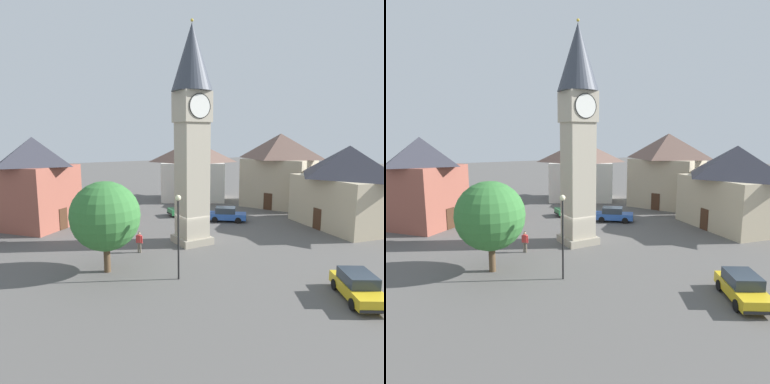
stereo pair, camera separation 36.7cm
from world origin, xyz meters
The scene contains 13 objects.
ground_plane centered at (0.00, 0.00, 0.00)m, with size 200.00×200.00×0.00m, color #565451.
clock_tower centered at (0.00, 0.00, 10.54)m, with size 3.35×3.35×18.09m.
car_blue_kerb centered at (2.87, -13.62, 0.76)m, with size 3.58×4.40×1.53m.
car_silver_kerb centered at (4.63, 9.40, 0.76)m, with size 4.30×2.17×1.53m.
car_red_corner centered at (-2.46, 13.55, 0.76)m, with size 2.72×4.43×1.53m.
car_white_side centered at (7.01, 4.77, 0.76)m, with size 4.28×3.89×1.53m.
pedestrian centered at (-4.86, -0.17, 1.01)m, with size 0.41×0.43×1.69m.
tree centered at (-8.14, -2.75, 3.83)m, with size 4.63×4.63×6.16m.
building_shop_left centered at (16.23, -2.96, 4.18)m, with size 8.95×11.10×8.17m.
building_terrace_right centered at (10.52, 18.18, 4.35)m, with size 11.48×10.78×8.52m.
building_corner_back centered at (18.15, 8.54, 4.83)m, with size 10.43×10.85×9.45m.
building_hall_far centered at (-10.95, 12.47, 4.60)m, with size 9.37×9.39×9.01m.
lamp_post centered at (-4.54, -6.22, 3.61)m, with size 0.36×0.36×5.46m.
Camera 1 is at (-14.05, -24.58, 8.96)m, focal length 31.94 mm.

